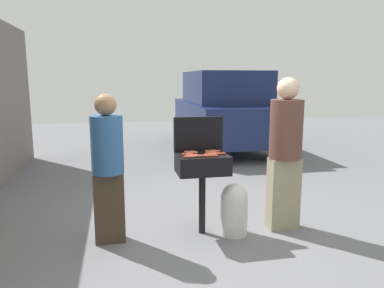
{
  "coord_description": "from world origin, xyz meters",
  "views": [
    {
      "loc": [
        -0.99,
        -3.99,
        1.82
      ],
      "look_at": [
        -0.04,
        0.56,
        1.0
      ],
      "focal_mm": 34.21,
      "sensor_mm": 36.0,
      "label": 1
    }
  ],
  "objects_px": {
    "hot_dog_5": "(191,152)",
    "bbq_grill": "(202,167)",
    "person_right": "(285,149)",
    "propane_tank": "(234,208)",
    "hot_dog_4": "(190,157)",
    "hot_dog_11": "(211,152)",
    "hot_dog_8": "(192,153)",
    "hot_dog_12": "(220,154)",
    "parked_minivan": "(223,110)",
    "hot_dog_7": "(215,151)",
    "hot_dog_13": "(210,151)",
    "person_left": "(108,164)",
    "hot_dog_0": "(213,153)",
    "hot_dog_10": "(189,152)",
    "hot_dog_1": "(201,156)",
    "hot_dog_3": "(210,155)",
    "hot_dog_9": "(212,156)",
    "hot_dog_2": "(188,154)",
    "hot_dog_6": "(192,156)"
  },
  "relations": [
    {
      "from": "hot_dog_4",
      "to": "hot_dog_6",
      "type": "distance_m",
      "value": 0.07
    },
    {
      "from": "bbq_grill",
      "to": "parked_minivan",
      "type": "xyz_separation_m",
      "value": [
        1.8,
        5.25,
        0.21
      ]
    },
    {
      "from": "hot_dog_10",
      "to": "hot_dog_12",
      "type": "height_order",
      "value": "same"
    },
    {
      "from": "hot_dog_11",
      "to": "hot_dog_13",
      "type": "height_order",
      "value": "same"
    },
    {
      "from": "hot_dog_4",
      "to": "hot_dog_11",
      "type": "bearing_deg",
      "value": 32.26
    },
    {
      "from": "bbq_grill",
      "to": "hot_dog_2",
      "type": "bearing_deg",
      "value": -177.39
    },
    {
      "from": "hot_dog_2",
      "to": "hot_dog_13",
      "type": "height_order",
      "value": "same"
    },
    {
      "from": "hot_dog_8",
      "to": "hot_dog_12",
      "type": "xyz_separation_m",
      "value": [
        0.3,
        -0.11,
        0.0
      ]
    },
    {
      "from": "hot_dog_1",
      "to": "hot_dog_9",
      "type": "relative_size",
      "value": 1.0
    },
    {
      "from": "hot_dog_10",
      "to": "propane_tank",
      "type": "height_order",
      "value": "hot_dog_10"
    },
    {
      "from": "hot_dog_8",
      "to": "person_right",
      "type": "height_order",
      "value": "person_right"
    },
    {
      "from": "hot_dog_1",
      "to": "hot_dog_12",
      "type": "distance_m",
      "value": 0.25
    },
    {
      "from": "hot_dog_10",
      "to": "person_left",
      "type": "bearing_deg",
      "value": -170.99
    },
    {
      "from": "hot_dog_7",
      "to": "propane_tank",
      "type": "height_order",
      "value": "hot_dog_7"
    },
    {
      "from": "hot_dog_2",
      "to": "hot_dog_13",
      "type": "bearing_deg",
      "value": 25.49
    },
    {
      "from": "hot_dog_2",
      "to": "propane_tank",
      "type": "xyz_separation_m",
      "value": [
        0.54,
        -0.1,
        -0.65
      ]
    },
    {
      "from": "hot_dog_10",
      "to": "hot_dog_11",
      "type": "relative_size",
      "value": 1.0
    },
    {
      "from": "hot_dog_3",
      "to": "bbq_grill",
      "type": "bearing_deg",
      "value": 131.51
    },
    {
      "from": "propane_tank",
      "to": "hot_dog_3",
      "type": "bearing_deg",
      "value": 173.36
    },
    {
      "from": "bbq_grill",
      "to": "hot_dog_0",
      "type": "height_order",
      "value": "hot_dog_0"
    },
    {
      "from": "bbq_grill",
      "to": "hot_dog_8",
      "type": "distance_m",
      "value": 0.2
    },
    {
      "from": "hot_dog_5",
      "to": "bbq_grill",
      "type": "bearing_deg",
      "value": -38.64
    },
    {
      "from": "hot_dog_9",
      "to": "propane_tank",
      "type": "xyz_separation_m",
      "value": [
        0.28,
        0.03,
        -0.65
      ]
    },
    {
      "from": "hot_dog_4",
      "to": "hot_dog_13",
      "type": "height_order",
      "value": "same"
    },
    {
      "from": "hot_dog_3",
      "to": "hot_dog_9",
      "type": "bearing_deg",
      "value": -82.89
    },
    {
      "from": "bbq_grill",
      "to": "hot_dog_13",
      "type": "height_order",
      "value": "hot_dog_13"
    },
    {
      "from": "hot_dog_7",
      "to": "parked_minivan",
      "type": "relative_size",
      "value": 0.03
    },
    {
      "from": "hot_dog_5",
      "to": "propane_tank",
      "type": "bearing_deg",
      "value": -23.06
    },
    {
      "from": "hot_dog_10",
      "to": "hot_dog_12",
      "type": "relative_size",
      "value": 1.0
    },
    {
      "from": "hot_dog_8",
      "to": "propane_tank",
      "type": "height_order",
      "value": "hot_dog_8"
    },
    {
      "from": "hot_dog_7",
      "to": "person_left",
      "type": "relative_size",
      "value": 0.08
    },
    {
      "from": "bbq_grill",
      "to": "hot_dog_1",
      "type": "bearing_deg",
      "value": -112.16
    },
    {
      "from": "hot_dog_6",
      "to": "hot_dog_11",
      "type": "relative_size",
      "value": 1.0
    },
    {
      "from": "hot_dog_4",
      "to": "hot_dog_10",
      "type": "height_order",
      "value": "same"
    },
    {
      "from": "hot_dog_13",
      "to": "propane_tank",
      "type": "distance_m",
      "value": 0.74
    },
    {
      "from": "hot_dog_4",
      "to": "hot_dog_9",
      "type": "distance_m",
      "value": 0.26
    },
    {
      "from": "hot_dog_5",
      "to": "parked_minivan",
      "type": "xyz_separation_m",
      "value": [
        1.91,
        5.17,
        0.05
      ]
    },
    {
      "from": "bbq_grill",
      "to": "hot_dog_1",
      "type": "relative_size",
      "value": 7.39
    },
    {
      "from": "hot_dog_5",
      "to": "propane_tank",
      "type": "relative_size",
      "value": 0.21
    },
    {
      "from": "hot_dog_9",
      "to": "hot_dog_6",
      "type": "bearing_deg",
      "value": 164.1
    },
    {
      "from": "hot_dog_1",
      "to": "person_right",
      "type": "bearing_deg",
      "value": 3.79
    },
    {
      "from": "hot_dog_7",
      "to": "hot_dog_11",
      "type": "xyz_separation_m",
      "value": [
        -0.07,
        -0.06,
        0.0
      ]
    },
    {
      "from": "hot_dog_11",
      "to": "person_left",
      "type": "relative_size",
      "value": 0.08
    },
    {
      "from": "bbq_grill",
      "to": "person_right",
      "type": "height_order",
      "value": "person_right"
    },
    {
      "from": "bbq_grill",
      "to": "person_left",
      "type": "relative_size",
      "value": 0.57
    },
    {
      "from": "hot_dog_0",
      "to": "person_right",
      "type": "xyz_separation_m",
      "value": [
        0.88,
        -0.05,
        0.03
      ]
    },
    {
      "from": "hot_dog_4",
      "to": "hot_dog_8",
      "type": "distance_m",
      "value": 0.21
    },
    {
      "from": "hot_dog_8",
      "to": "hot_dog_13",
      "type": "relative_size",
      "value": 1.0
    },
    {
      "from": "hot_dog_5",
      "to": "propane_tank",
      "type": "distance_m",
      "value": 0.83
    },
    {
      "from": "hot_dog_1",
      "to": "hot_dog_7",
      "type": "xyz_separation_m",
      "value": [
        0.23,
        0.23,
        0.0
      ]
    }
  ]
}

